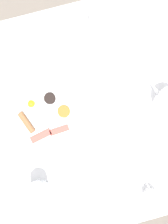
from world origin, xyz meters
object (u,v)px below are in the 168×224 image
teacup_with_saucer_right (98,19)px  fork_by_plate (76,171)px  knife_by_plate (134,155)px  teapot_near (58,48)px  breakfast_plate (45,117)px  napkin_folded (145,26)px  creamer_jug (150,195)px  water_glass_short (39,189)px

teacup_with_saucer_right → fork_by_plate: teacup_with_saucer_right is taller
teacup_with_saucer_right → knife_by_plate: (-0.61, 0.01, -0.02)m
teapot_near → fork_by_plate: teapot_near is taller
breakfast_plate → teacup_with_saucer_right: 0.49m
breakfast_plate → knife_by_plate: bearing=-128.5°
breakfast_plate → teapot_near: 0.30m
teapot_near → napkin_folded: bearing=-173.5°
breakfast_plate → creamer_jug: size_ratio=4.07×
breakfast_plate → teapot_near: teapot_near is taller
creamer_jug → teapot_near: bearing=16.7°
creamer_jug → napkin_folded: (0.70, -0.19, -0.02)m
breakfast_plate → knife_by_plate: 0.41m
teapot_near → teacup_with_saucer_right: (0.09, -0.20, -0.03)m
breakfast_plate → napkin_folded: bearing=-62.2°
creamer_jug → knife_by_plate: size_ratio=0.41×
creamer_jug → fork_by_plate: size_ratio=0.58×
teapot_near → knife_by_plate: (-0.52, -0.19, -0.05)m
teapot_near → knife_by_plate: size_ratio=1.06×
breakfast_plate → teapot_near: bearing=-26.3°
teapot_near → knife_by_plate: teapot_near is taller
water_glass_short → creamer_jug: (-0.14, -0.43, -0.03)m
teapot_near → napkin_folded: 0.40m
breakfast_plate → teacup_with_saucer_right: size_ratio=2.01×
teapot_near → knife_by_plate: 0.55m
water_glass_short → breakfast_plate: bearing=-17.7°
water_glass_short → fork_by_plate: size_ratio=0.88×
teapot_near → teacup_with_saucer_right: 0.22m
teacup_with_saucer_right → napkin_folded: teacup_with_saucer_right is taller
teapot_near → creamer_jug: (-0.69, -0.21, -0.03)m
teapot_near → water_glass_short: teapot_near is taller
creamer_jug → breakfast_plate: bearing=38.4°
teapot_near → napkin_folded: size_ratio=0.95×
water_glass_short → teacup_with_saucer_right: bearing=-33.5°
teacup_with_saucer_right → fork_by_plate: bearing=156.6°
creamer_jug → fork_by_plate: (0.17, 0.27, -0.02)m
napkin_folded → fork_by_plate: (-0.53, 0.46, -0.00)m
breakfast_plate → napkin_folded: size_ratio=1.49×
breakfast_plate → fork_by_plate: 0.26m
teapot_near → teacup_with_saucer_right: size_ratio=1.28×
teacup_with_saucer_right → knife_by_plate: 0.61m
napkin_folded → teapot_near: bearing=92.2°
teapot_near → water_glass_short: bearing=72.4°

